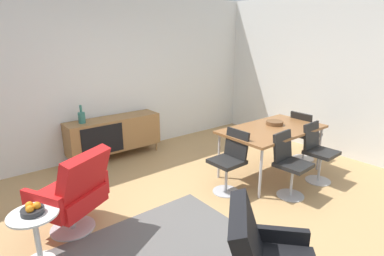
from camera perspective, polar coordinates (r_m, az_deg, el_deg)
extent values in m
plane|color=tan|center=(3.83, 1.86, -15.54)|extent=(8.32, 8.32, 0.00)
cube|color=silver|center=(5.51, -16.06, 9.40)|extent=(6.80, 0.12, 2.80)
cube|color=silver|center=(5.89, 26.74, 8.71)|extent=(0.12, 5.60, 2.80)
cube|color=olive|center=(5.42, -14.45, -1.00)|extent=(1.60, 0.44, 0.56)
cube|color=black|center=(5.12, -16.44, -2.23)|extent=(0.70, 0.01, 0.48)
cylinder|color=olive|center=(5.16, -20.88, -6.80)|extent=(0.03, 0.03, 0.16)
cylinder|color=olive|center=(5.72, -6.73, -3.45)|extent=(0.03, 0.03, 0.16)
cylinder|color=olive|center=(5.46, -22.01, -5.62)|extent=(0.03, 0.03, 0.16)
cylinder|color=olive|center=(6.00, -8.47, -2.56)|extent=(0.03, 0.03, 0.16)
cylinder|color=#337266|center=(5.15, -20.06, 1.81)|extent=(0.11, 0.11, 0.18)
cylinder|color=#337266|center=(5.11, -20.22, 3.41)|extent=(0.04, 0.04, 0.12)
cube|color=brown|center=(4.69, 14.92, -0.21)|extent=(1.60, 0.90, 0.04)
cylinder|color=#B7B7BC|center=(4.06, 12.79, -8.35)|extent=(0.04, 0.04, 0.70)
cylinder|color=#B7B7BC|center=(5.19, 22.85, -3.64)|extent=(0.04, 0.04, 0.70)
cylinder|color=#B7B7BC|center=(4.54, 5.10, -5.23)|extent=(0.04, 0.04, 0.70)
cylinder|color=#B7B7BC|center=(5.57, 15.89, -1.58)|extent=(0.04, 0.04, 0.70)
cylinder|color=brown|center=(4.86, 15.29, 0.93)|extent=(0.26, 0.26, 0.06)
cube|color=black|center=(5.53, 20.62, -1.10)|extent=(0.40, 0.40, 0.05)
cube|color=black|center=(5.32, 19.85, 0.72)|extent=(0.09, 0.38, 0.38)
cylinder|color=#B7B7BC|center=(5.61, 20.38, -3.41)|extent=(0.04, 0.04, 0.42)
cylinder|color=#B7B7BC|center=(5.68, 20.17, -5.37)|extent=(0.36, 0.36, 0.01)
cube|color=black|center=(4.75, 23.21, -4.28)|extent=(0.42, 0.42, 0.05)
cube|color=black|center=(4.76, 21.58, -1.31)|extent=(0.38, 0.10, 0.38)
cylinder|color=#B7B7BC|center=(4.84, 22.89, -6.91)|extent=(0.04, 0.04, 0.42)
cylinder|color=#B7B7BC|center=(4.92, 22.62, -9.12)|extent=(0.36, 0.36, 0.01)
cube|color=black|center=(4.09, 6.57, -6.30)|extent=(0.41, 0.41, 0.05)
cube|color=black|center=(4.14, 8.40, -2.91)|extent=(0.10, 0.38, 0.38)
cylinder|color=#B7B7BC|center=(4.19, 6.46, -9.29)|extent=(0.04, 0.04, 0.42)
cylinder|color=#B7B7BC|center=(4.28, 6.37, -11.77)|extent=(0.36, 0.36, 0.01)
cube|color=black|center=(4.18, 18.55, -6.60)|extent=(0.43, 0.43, 0.05)
cube|color=black|center=(4.18, 16.69, -3.24)|extent=(0.38, 0.11, 0.38)
cylinder|color=#B7B7BC|center=(4.28, 18.26, -9.53)|extent=(0.04, 0.04, 0.42)
cylinder|color=#B7B7BC|center=(4.37, 18.01, -11.96)|extent=(0.36, 0.36, 0.01)
cube|color=red|center=(3.60, -22.13, -12.13)|extent=(0.79, 0.78, 0.20)
cube|color=red|center=(3.31, -19.76, -8.47)|extent=(0.66, 0.52, 0.51)
cube|color=red|center=(3.77, -18.72, -9.04)|extent=(0.29, 0.47, 0.28)
cube|color=red|center=(3.38, -26.31, -13.14)|extent=(0.29, 0.47, 0.28)
cylinder|color=#B7B7BC|center=(3.72, -21.72, -15.39)|extent=(0.06, 0.06, 0.28)
cylinder|color=#B7B7BC|center=(3.79, -21.49, -17.09)|extent=(0.48, 0.48, 0.02)
cube|color=black|center=(2.26, 10.42, -20.39)|extent=(0.62, 0.60, 0.51)
cube|color=black|center=(2.68, 15.44, -20.15)|extent=(0.39, 0.41, 0.28)
cylinder|color=white|center=(3.18, -27.75, -14.23)|extent=(0.44, 0.44, 0.02)
cylinder|color=white|center=(3.31, -27.11, -18.12)|extent=(0.05, 0.05, 0.50)
cylinder|color=#262628|center=(3.16, -27.83, -13.68)|extent=(0.20, 0.20, 0.05)
sphere|color=orange|center=(3.14, -27.21, -12.88)|extent=(0.07, 0.07, 0.07)
sphere|color=orange|center=(3.17, -28.32, -12.70)|extent=(0.07, 0.07, 0.07)
sphere|color=orange|center=(3.11, -28.24, -13.30)|extent=(0.07, 0.07, 0.07)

